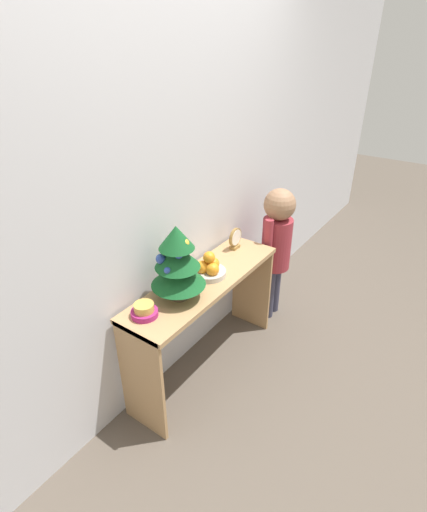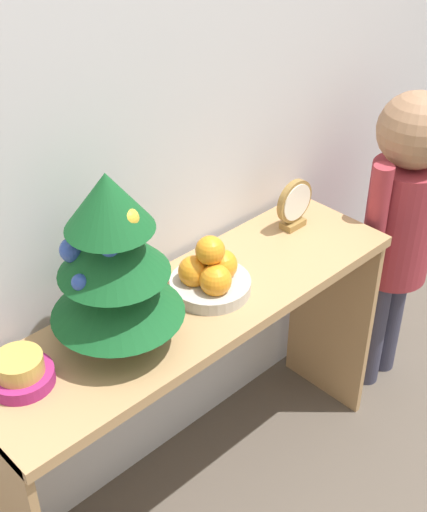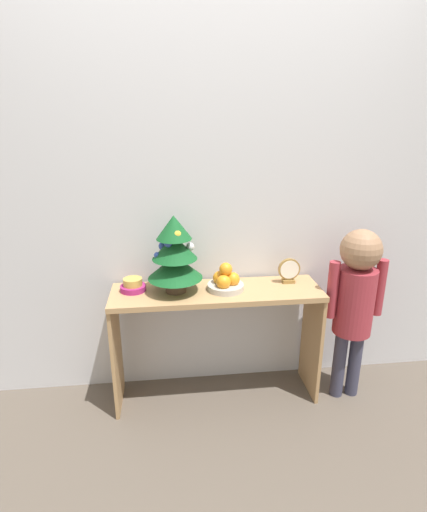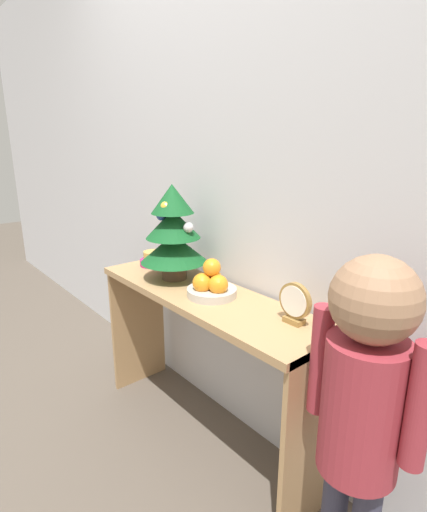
{
  "view_description": "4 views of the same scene",
  "coord_description": "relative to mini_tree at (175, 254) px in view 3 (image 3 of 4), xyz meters",
  "views": [
    {
      "loc": [
        -1.61,
        -1.03,
        1.98
      ],
      "look_at": [
        0.07,
        0.15,
        0.83
      ],
      "focal_mm": 28.0,
      "sensor_mm": 36.0,
      "label": 1
    },
    {
      "loc": [
        -0.93,
        -0.86,
        1.79
      ],
      "look_at": [
        0.03,
        0.14,
        0.83
      ],
      "focal_mm": 50.0,
      "sensor_mm": 36.0,
      "label": 2
    },
    {
      "loc": [
        -0.26,
        -1.87,
        1.61
      ],
      "look_at": [
        -0.02,
        0.18,
        0.9
      ],
      "focal_mm": 28.0,
      "sensor_mm": 36.0,
      "label": 3
    },
    {
      "loc": [
        1.22,
        -0.8,
        1.31
      ],
      "look_at": [
        0.05,
        0.18,
        0.87
      ],
      "focal_mm": 28.0,
      "sensor_mm": 36.0,
      "label": 4
    }
  ],
  "objects": [
    {
      "name": "ground_plane",
      "position": [
        0.23,
        -0.18,
        -0.92
      ],
      "size": [
        12.0,
        12.0,
        0.0
      ],
      "primitive_type": "plane",
      "color": "brown"
    },
    {
      "name": "back_wall",
      "position": [
        0.23,
        0.21,
        0.33
      ],
      "size": [
        7.0,
        0.05,
        2.5
      ],
      "primitive_type": "cube",
      "color": "silver",
      "rests_on": "ground_plane"
    },
    {
      "name": "console_table",
      "position": [
        0.23,
        -0.01,
        -0.38
      ],
      "size": [
        1.18,
        0.34,
        0.7
      ],
      "color": "tan",
      "rests_on": "ground_plane"
    },
    {
      "name": "mini_tree",
      "position": [
        0.0,
        0.0,
        0.0
      ],
      "size": [
        0.3,
        0.3,
        0.43
      ],
      "color": "#4C3828",
      "rests_on": "console_table"
    },
    {
      "name": "fruit_bowl",
      "position": [
        0.28,
        -0.01,
        -0.17
      ],
      "size": [
        0.2,
        0.2,
        0.16
      ],
      "color": "#B7B2A8",
      "rests_on": "console_table"
    },
    {
      "name": "singing_bowl",
      "position": [
        -0.24,
        0.04,
        -0.19
      ],
      "size": [
        0.14,
        0.14,
        0.07
      ],
      "color": "#9E2366",
      "rests_on": "console_table"
    },
    {
      "name": "desk_clock",
      "position": [
        0.66,
        0.05,
        -0.15
      ],
      "size": [
        0.13,
        0.04,
        0.15
      ],
      "color": "olive",
      "rests_on": "console_table"
    },
    {
      "name": "child_figure",
      "position": [
        1.01,
        -0.09,
        -0.25
      ],
      "size": [
        0.34,
        0.23,
        1.05
      ],
      "color": "#38384C",
      "rests_on": "ground_plane"
    }
  ]
}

